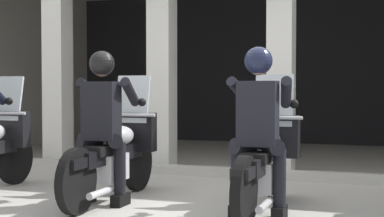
{
  "coord_description": "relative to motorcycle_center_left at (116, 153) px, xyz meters",
  "views": [
    {
      "loc": [
        2.01,
        -5.79,
        1.21
      ],
      "look_at": [
        0.0,
        0.01,
        0.99
      ],
      "focal_mm": 54.74,
      "sensor_mm": 36.0,
      "label": 1
    }
  ],
  "objects": [
    {
      "name": "police_officer_center_left",
      "position": [
        -0.0,
        -0.28,
        0.44
      ],
      "size": [
        0.63,
        0.61,
        1.58
      ],
      "rotation": [
        0.0,
        0.0,
        -0.06
      ],
      "color": "black",
      "rests_on": "ground"
    },
    {
      "name": "motorcycle_center_left",
      "position": [
        0.0,
        0.0,
        0.0
      ],
      "size": [
        0.62,
        2.04,
        1.35
      ],
      "rotation": [
        0.0,
        0.0,
        -0.06
      ],
      "color": "black",
      "rests_on": "ground"
    },
    {
      "name": "ground_plane",
      "position": [
        0.82,
        3.13,
        -0.5
      ],
      "size": [
        80.0,
        80.0,
        0.0
      ],
      "primitive_type": "plane",
      "color": "#A8A59E"
    },
    {
      "name": "motorcycle_center_right",
      "position": [
        1.65,
        -0.08,
        0.0
      ],
      "size": [
        0.62,
        2.04,
        1.35
      ],
      "rotation": [
        0.0,
        0.0,
        0.01
      ],
      "color": "black",
      "rests_on": "ground"
    },
    {
      "name": "kerb_strip",
      "position": [
        0.45,
        1.93,
        -0.44
      ],
      "size": [
        9.53,
        0.24,
        0.12
      ],
      "primitive_type": "cube",
      "color": "#B7B5AD",
      "rests_on": "ground"
    },
    {
      "name": "station_building",
      "position": [
        0.45,
        5.04,
        1.69
      ],
      "size": [
        10.03,
        5.24,
        3.47
      ],
      "color": "black",
      "rests_on": "ground"
    },
    {
      "name": "police_officer_center_right",
      "position": [
        1.65,
        -0.36,
        0.44
      ],
      "size": [
        0.63,
        0.61,
        1.58
      ],
      "rotation": [
        0.0,
        0.0,
        0.01
      ],
      "color": "black",
      "rests_on": "ground"
    }
  ]
}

